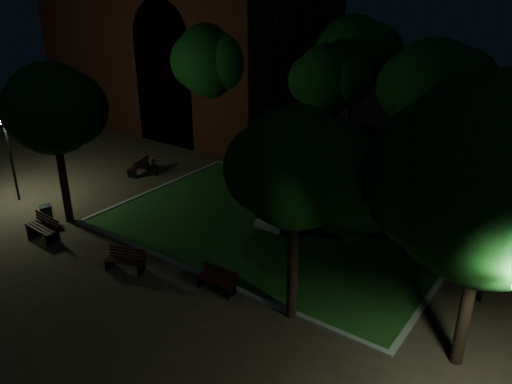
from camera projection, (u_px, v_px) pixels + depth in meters
ground at (249, 244)px, 21.50m from camera, size 80.00×80.00×0.00m
lawn at (275, 226)px, 22.98m from camera, size 15.00×10.00×0.08m
lawn_kerb at (275, 225)px, 22.97m from camera, size 15.40×10.40×0.12m
monument at (275, 208)px, 22.62m from camera, size 1.40×1.40×3.20m
building_main at (188, 24)px, 37.40m from camera, size 20.00×12.00×15.00m
tree_west at (53, 109)px, 21.36m from camera, size 4.90×4.00×7.38m
tree_north_wl at (329, 79)px, 28.49m from camera, size 4.84×3.95×7.22m
tree_north_er at (435, 86)px, 25.70m from camera, size 6.03×4.92×7.88m
tree_east at (497, 182)px, 12.52m from camera, size 6.84×5.59×8.62m
tree_se at (298, 169)px, 14.76m from camera, size 4.61×3.77×7.24m
tree_nw at (213, 61)px, 30.32m from camera, size 5.60×4.57×8.22m
tree_far_north at (354, 54)px, 30.18m from camera, size 5.71×4.66×8.63m
lamppost_sw at (8, 145)px, 24.63m from camera, size 1.18×0.28×4.19m
lamppost_nw at (203, 102)px, 32.12m from camera, size 1.18×0.28×4.62m
bench_near_left at (126, 260)px, 19.43m from camera, size 1.68×1.07×0.87m
bench_near_right at (217, 280)px, 18.17m from camera, size 1.57×0.61×0.85m
bench_west_near at (44, 228)px, 21.82m from camera, size 1.87×0.74×1.01m
bench_left_side at (139, 167)px, 29.06m from camera, size 1.06×1.75×0.91m
bench_right_side at (482, 283)px, 18.07m from camera, size 0.75×1.52×0.80m
bench_far_side at (403, 184)px, 26.69m from camera, size 1.58×0.65×0.85m
trash_bin at (47, 214)px, 23.17m from camera, size 0.67×0.67×0.88m
bicycle at (154, 165)px, 29.28m from camera, size 1.77×1.60×0.93m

